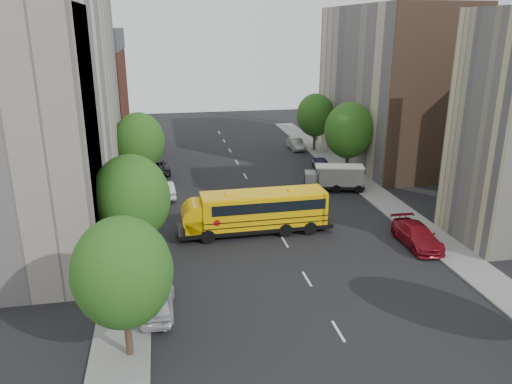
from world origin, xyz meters
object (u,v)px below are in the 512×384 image
object	(u,v)px
street_tree_5	(315,115)
parked_car_0	(157,301)
street_tree_0	(123,273)
parked_car_4	(322,164)
school_bus	(253,210)
parked_car_5	(296,144)
street_tree_1	(131,198)
street_tree_2	(139,141)
parked_car_3	(417,235)
street_tree_4	(349,130)
parked_car_2	(156,166)
parked_car_1	(165,189)
safari_truck	(335,177)

from	to	relation	value
street_tree_5	parked_car_0	size ratio (longest dim) A/B	1.60
street_tree_0	parked_car_4	distance (m)	36.82
school_bus	parked_car_0	distance (m)	13.00
school_bus	parked_car_5	distance (m)	29.12
street_tree_1	street_tree_2	xyz separation A→B (m)	(0.00, 18.00, -0.12)
parked_car_3	parked_car_5	bearing A→B (deg)	92.22
street_tree_4	parked_car_2	bearing A→B (deg)	165.75
parked_car_2	parked_car_5	world-z (taller)	parked_car_2
parked_car_1	parked_car_2	distance (m)	8.71
safari_truck	parked_car_4	bearing A→B (deg)	95.37
street_tree_2	school_bus	xyz separation A→B (m)	(8.97, -13.80, -2.90)
street_tree_2	school_bus	bearing A→B (deg)	-56.97
street_tree_0	parked_car_4	bearing A→B (deg)	56.85
parked_car_1	parked_car_0	bearing A→B (deg)	82.21
street_tree_4	parked_car_5	world-z (taller)	street_tree_4
street_tree_4	parked_car_0	bearing A→B (deg)	-130.29
street_tree_0	safari_truck	world-z (taller)	street_tree_0
street_tree_1	school_bus	world-z (taller)	street_tree_1
school_bus	parked_car_5	size ratio (longest dim) A/B	2.72
street_tree_1	parked_car_4	size ratio (longest dim) A/B	1.94
street_tree_5	safari_truck	size ratio (longest dim) A/B	1.20
street_tree_1	street_tree_4	bearing A→B (deg)	39.29
street_tree_0	street_tree_1	world-z (taller)	street_tree_1
street_tree_1	street_tree_5	xyz separation A→B (m)	(22.00, 30.00, -0.25)
parked_car_1	parked_car_5	size ratio (longest dim) A/B	1.01
street_tree_0	street_tree_1	bearing A→B (deg)	90.00
street_tree_2	street_tree_4	bearing A→B (deg)	0.00
school_bus	parked_car_3	distance (m)	12.58
street_tree_5	parked_car_2	size ratio (longest dim) A/B	1.30
street_tree_1	street_tree_0	bearing A→B (deg)	-90.00
school_bus	safari_truck	xyz separation A→B (m)	(9.98, 9.20, -0.58)
safari_truck	parked_car_0	bearing A→B (deg)	-117.98
street_tree_0	parked_car_4	world-z (taller)	street_tree_0
street_tree_2	safari_truck	distance (m)	19.81
parked_car_2	street_tree_5	bearing A→B (deg)	-167.34
street_tree_1	street_tree_5	distance (m)	37.20
school_bus	safari_truck	world-z (taller)	school_bus
parked_car_3	safari_truck	bearing A→B (deg)	97.55
street_tree_2	street_tree_5	distance (m)	25.06
street_tree_1	street_tree_4	distance (m)	28.43
street_tree_4	parked_car_1	size ratio (longest dim) A/B	1.77
street_tree_1	parked_car_1	xyz separation A→B (m)	(2.20, 14.55, -4.20)
street_tree_1	parked_car_3	distance (m)	21.02
safari_truck	parked_car_1	size ratio (longest dim) A/B	1.37
street_tree_1	parked_car_2	distance (m)	23.64
street_tree_2	street_tree_4	distance (m)	22.00
street_tree_2	street_tree_4	size ratio (longest dim) A/B	0.95
safari_truck	parked_car_5	bearing A→B (deg)	101.00
parked_car_3	street_tree_4	bearing A→B (deg)	86.43
parked_car_5	street_tree_1	bearing A→B (deg)	-123.21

